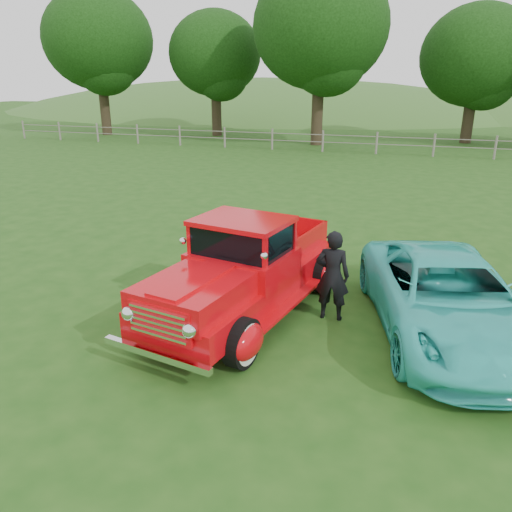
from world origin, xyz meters
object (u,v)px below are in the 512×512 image
(teal_sedan, at_px, (447,297))
(red_pickup, at_px, (245,272))
(tree_far_west, at_px, (98,40))
(man, at_px, (332,276))
(tree_mid_west, at_px, (215,54))
(tree_near_west, at_px, (321,27))
(tree_near_east, at_px, (477,56))

(teal_sedan, bearing_deg, red_pickup, 169.87)
(tree_far_west, distance_m, man, 33.05)
(tree_mid_west, relative_size, tree_near_west, 0.81)
(tree_mid_west, distance_m, red_pickup, 29.82)
(red_pickup, xyz_separation_m, teal_sedan, (3.35, 0.32, -0.14))
(tree_far_west, relative_size, tree_near_west, 0.95)
(tree_far_west, height_order, red_pickup, tree_far_west)
(teal_sedan, xyz_separation_m, man, (-1.87, -0.01, 0.14))
(teal_sedan, bearing_deg, man, 164.72)
(red_pickup, bearing_deg, tree_near_west, 109.42)
(man, bearing_deg, tree_mid_west, -66.75)
(tree_mid_west, relative_size, red_pickup, 1.62)
(tree_far_west, xyz_separation_m, tree_mid_west, (8.00, 2.00, -0.94))
(tree_near_east, bearing_deg, red_pickup, -100.62)
(tree_near_west, bearing_deg, tree_far_west, 176.42)
(tree_near_east, distance_m, teal_sedan, 28.11)
(man, bearing_deg, teal_sedan, 177.19)
(tree_mid_west, bearing_deg, man, -63.61)
(tree_near_east, bearing_deg, teal_sedan, -93.92)
(teal_sedan, height_order, man, man)
(man, bearing_deg, tree_near_east, -100.89)
(tree_near_east, height_order, red_pickup, tree_near_east)
(tree_near_west, relative_size, man, 6.51)
(tree_far_west, bearing_deg, teal_sedan, -46.87)
(tree_mid_west, bearing_deg, teal_sedan, -60.47)
(tree_near_west, bearing_deg, man, -77.53)
(tree_near_east, xyz_separation_m, red_pickup, (-5.25, -27.99, -4.45))
(tree_far_west, bearing_deg, red_pickup, -51.67)
(red_pickup, bearing_deg, tree_mid_west, 124.06)
(tree_near_east, xyz_separation_m, teal_sedan, (-1.90, -27.67, -4.59))
(red_pickup, distance_m, teal_sedan, 3.37)
(tree_near_east, relative_size, teal_sedan, 1.77)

